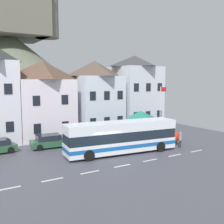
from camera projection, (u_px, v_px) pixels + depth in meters
name	position (u px, v px, depth m)	size (l,w,h in m)	color
ground_plane	(107.00, 159.00, 24.59)	(40.00, 60.00, 0.07)	#4B4C55
townhouse_02	(43.00, 100.00, 32.94)	(6.64, 5.62, 9.43)	white
townhouse_03	(95.00, 97.00, 37.12)	(6.04, 6.44, 9.69)	silver
townhouse_04	(134.00, 92.00, 40.65)	(6.28, 6.59, 10.70)	silver
hilltop_castle	(10.00, 72.00, 52.00)	(40.90, 40.90, 23.47)	#686E5A
transit_bus	(121.00, 137.00, 26.19)	(11.35, 3.71, 3.09)	white
bus_shelter	(140.00, 115.00, 32.26)	(3.60, 3.60, 3.45)	#473D33
parked_car_00	(158.00, 128.00, 36.39)	(4.20, 2.36, 1.34)	slate
parked_car_01	(50.00, 141.00, 28.52)	(4.14, 2.25, 1.39)	#29593A
parked_car_02	(114.00, 132.00, 33.37)	(3.99, 1.99, 1.38)	navy
pedestrian_00	(180.00, 139.00, 28.51)	(0.35, 0.29, 1.63)	#2D2D38
pedestrian_01	(140.00, 136.00, 29.94)	(0.33, 0.33, 1.62)	#2D2D38
pedestrian_02	(166.00, 136.00, 30.39)	(0.34, 0.32, 1.50)	#2D2D38
pedestrian_03	(159.00, 132.00, 32.00)	(0.34, 0.34, 1.64)	black
public_bench	(120.00, 133.00, 33.80)	(1.42, 0.48, 0.87)	#473828
flagpole	(161.00, 108.00, 33.22)	(0.95, 0.10, 6.31)	silver
harbour_buoy	(174.00, 137.00, 29.85)	(1.26, 1.26, 1.51)	black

